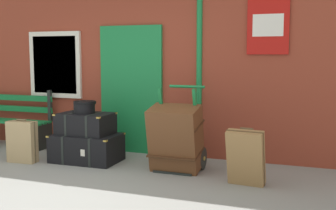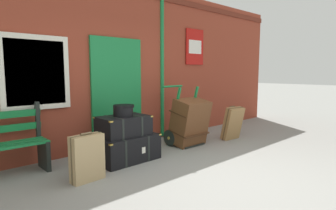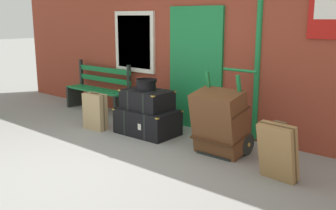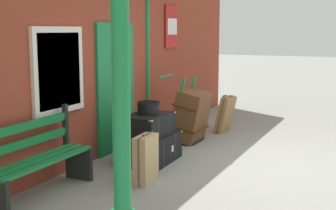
{
  "view_description": "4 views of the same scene",
  "coord_description": "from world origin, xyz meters",
  "px_view_note": "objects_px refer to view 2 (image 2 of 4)",
  "views": [
    {
      "loc": [
        2.97,
        -3.9,
        1.63
      ],
      "look_at": [
        0.79,
        1.9,
        0.89
      ],
      "focal_mm": 45.32,
      "sensor_mm": 36.0,
      "label": 1
    },
    {
      "loc": [
        -3.02,
        -2.21,
        1.47
      ],
      "look_at": [
        0.74,
        1.86,
        0.81
      ],
      "focal_mm": 30.19,
      "sensor_mm": 36.0,
      "label": 2
    },
    {
      "loc": [
        3.96,
        -2.94,
        1.92
      ],
      "look_at": [
        -0.11,
        1.76,
        0.52
      ],
      "focal_mm": 41.87,
      "sensor_mm": 36.0,
      "label": 3
    },
    {
      "loc": [
        -6.65,
        -1.55,
        1.99
      ],
      "look_at": [
        0.73,
        1.85,
        0.69
      ],
      "focal_mm": 50.59,
      "sensor_mm": 36.0,
      "label": 4
    }
  ],
  "objects_px": {
    "suitcase_caramel": "(233,123)",
    "suitcase_charcoal": "(87,158)",
    "steamer_trunk_middle": "(124,126)",
    "round_hatbox": "(123,110)",
    "large_brown_trunk": "(190,122)",
    "porters_trolley": "(183,131)",
    "steamer_trunk_base": "(126,148)"
  },
  "relations": [
    {
      "from": "suitcase_caramel",
      "to": "suitcase_charcoal",
      "type": "height_order",
      "value": "suitcase_caramel"
    },
    {
      "from": "steamer_trunk_middle",
      "to": "round_hatbox",
      "type": "xyz_separation_m",
      "value": [
        -0.01,
        -0.01,
        0.27
      ]
    },
    {
      "from": "steamer_trunk_middle",
      "to": "large_brown_trunk",
      "type": "distance_m",
      "value": 1.5
    },
    {
      "from": "suitcase_caramel",
      "to": "suitcase_charcoal",
      "type": "xyz_separation_m",
      "value": [
        -3.39,
        -0.01,
        -0.04
      ]
    },
    {
      "from": "large_brown_trunk",
      "to": "steamer_trunk_middle",
      "type": "bearing_deg",
      "value": 176.5
    },
    {
      "from": "porters_trolley",
      "to": "suitcase_charcoal",
      "type": "relative_size",
      "value": 1.77
    },
    {
      "from": "steamer_trunk_middle",
      "to": "large_brown_trunk",
      "type": "relative_size",
      "value": 0.86
    },
    {
      "from": "round_hatbox",
      "to": "porters_trolley",
      "type": "bearing_deg",
      "value": 3.7
    },
    {
      "from": "steamer_trunk_base",
      "to": "round_hatbox",
      "type": "xyz_separation_m",
      "value": [
        -0.03,
        0.01,
        0.64
      ]
    },
    {
      "from": "steamer_trunk_base",
      "to": "porters_trolley",
      "type": "bearing_deg",
      "value": 4.25
    },
    {
      "from": "steamer_trunk_middle",
      "to": "large_brown_trunk",
      "type": "bearing_deg",
      "value": -3.5
    },
    {
      "from": "suitcase_charcoal",
      "to": "round_hatbox",
      "type": "bearing_deg",
      "value": 24.98
    },
    {
      "from": "steamer_trunk_middle",
      "to": "suitcase_caramel",
      "type": "relative_size",
      "value": 1.12
    },
    {
      "from": "steamer_trunk_middle",
      "to": "large_brown_trunk",
      "type": "height_order",
      "value": "large_brown_trunk"
    },
    {
      "from": "steamer_trunk_base",
      "to": "steamer_trunk_middle",
      "type": "bearing_deg",
      "value": 138.15
    },
    {
      "from": "steamer_trunk_base",
      "to": "large_brown_trunk",
      "type": "xyz_separation_m",
      "value": [
        1.47,
        -0.07,
        0.26
      ]
    },
    {
      "from": "suitcase_caramel",
      "to": "suitcase_charcoal",
      "type": "relative_size",
      "value": 1.1
    },
    {
      "from": "large_brown_trunk",
      "to": "suitcase_charcoal",
      "type": "xyz_separation_m",
      "value": [
        -2.36,
        -0.32,
        -0.16
      ]
    },
    {
      "from": "large_brown_trunk",
      "to": "suitcase_caramel",
      "type": "relative_size",
      "value": 1.3
    },
    {
      "from": "suitcase_caramel",
      "to": "large_brown_trunk",
      "type": "bearing_deg",
      "value": 163.45
    },
    {
      "from": "large_brown_trunk",
      "to": "suitcase_caramel",
      "type": "xyz_separation_m",
      "value": [
        1.03,
        -0.31,
        -0.12
      ]
    },
    {
      "from": "large_brown_trunk",
      "to": "suitcase_caramel",
      "type": "bearing_deg",
      "value": -16.55
    },
    {
      "from": "suitcase_caramel",
      "to": "porters_trolley",
      "type": "bearing_deg",
      "value": 154.81
    },
    {
      "from": "steamer_trunk_middle",
      "to": "suitcase_charcoal",
      "type": "relative_size",
      "value": 1.23
    },
    {
      "from": "steamer_trunk_base",
      "to": "porters_trolley",
      "type": "relative_size",
      "value": 0.87
    },
    {
      "from": "porters_trolley",
      "to": "large_brown_trunk",
      "type": "bearing_deg",
      "value": -90.0
    },
    {
      "from": "round_hatbox",
      "to": "suitcase_caramel",
      "type": "height_order",
      "value": "round_hatbox"
    },
    {
      "from": "large_brown_trunk",
      "to": "suitcase_caramel",
      "type": "distance_m",
      "value": 1.08
    },
    {
      "from": "steamer_trunk_base",
      "to": "porters_trolley",
      "type": "xyz_separation_m",
      "value": [
        1.47,
        0.11,
        0.06
      ]
    },
    {
      "from": "steamer_trunk_middle",
      "to": "suitcase_caramel",
      "type": "distance_m",
      "value": 2.57
    },
    {
      "from": "steamer_trunk_base",
      "to": "porters_trolley",
      "type": "distance_m",
      "value": 1.48
    },
    {
      "from": "porters_trolley",
      "to": "suitcase_caramel",
      "type": "distance_m",
      "value": 1.14
    }
  ]
}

